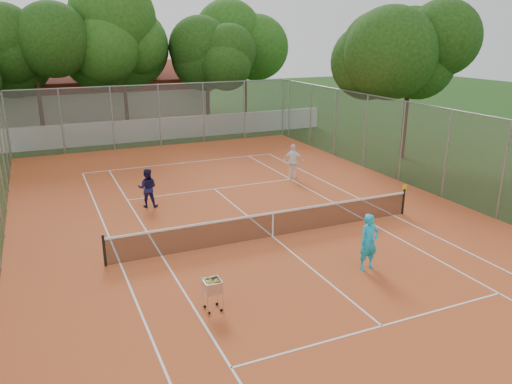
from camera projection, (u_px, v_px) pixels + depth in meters
name	position (u px, v px, depth m)	size (l,w,h in m)	color
ground	(273.00, 237.00, 18.26)	(120.00, 120.00, 0.00)	#15340E
court_pad	(273.00, 237.00, 18.26)	(18.00, 34.00, 0.02)	#BC5024
court_lines	(273.00, 237.00, 18.25)	(10.98, 23.78, 0.01)	white
tennis_net	(273.00, 224.00, 18.11)	(11.88, 0.10, 0.98)	black
perimeter_fence	(273.00, 185.00, 17.65)	(18.00, 34.00, 4.00)	slate
boundary_wall	(154.00, 130.00, 34.58)	(26.00, 0.30, 1.50)	white
clubhouse	(102.00, 94.00, 42.07)	(16.40, 9.00, 4.40)	beige
tropical_trees	(141.00, 64.00, 35.90)	(29.00, 19.00, 10.00)	#13350D
player_near	(369.00, 242.00, 15.51)	(0.66, 0.43, 1.82)	#1AB3E0
player_far_left	(147.00, 188.00, 21.16)	(0.82, 0.64, 1.68)	#181644
player_far_right	(293.00, 161.00, 25.35)	(1.04, 0.43, 1.77)	white
ball_hopper	(213.00, 294.00, 13.27)	(0.47, 0.47, 0.97)	silver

